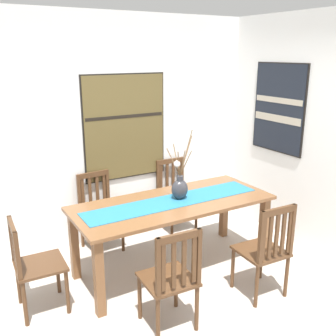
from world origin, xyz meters
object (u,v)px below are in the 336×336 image
at_px(chair_4, 171,278).
at_px(chair_0, 99,210).
at_px(painting_on_back_wall, 125,127).
at_px(centerpiece_vase, 180,187).
at_px(dining_table, 173,211).
at_px(chair_1, 175,194).
at_px(painting_on_side_wall, 279,108).
at_px(chair_2, 33,263).
at_px(chair_3, 266,249).

bearing_deg(chair_4, chair_0, 89.60).
distance_m(chair_0, painting_on_back_wall, 1.03).
xyz_separation_m(centerpiece_vase, chair_4, (-0.60, -0.84, -0.43)).
bearing_deg(centerpiece_vase, painting_on_back_wall, 98.38).
xyz_separation_m(dining_table, chair_1, (0.55, 0.85, -0.19)).
height_order(dining_table, centerpiece_vase, centerpiece_vase).
bearing_deg(painting_on_side_wall, centerpiece_vase, -173.19).
height_order(chair_2, chair_4, chair_4).
xyz_separation_m(chair_3, painting_on_side_wall, (1.14, 1.07, 1.10)).
xyz_separation_m(painting_on_back_wall, painting_on_side_wall, (1.69, -0.83, 0.21)).
bearing_deg(painting_on_back_wall, chair_3, -73.87).
xyz_separation_m(centerpiece_vase, chair_2, (-1.53, -0.01, -0.44)).
relative_size(painting_on_back_wall, painting_on_side_wall, 1.17).
bearing_deg(chair_3, centerpiece_vase, 114.30).
bearing_deg(centerpiece_vase, chair_1, 61.45).
distance_m(centerpiece_vase, painting_on_back_wall, 1.13).
distance_m(chair_0, chair_3, 1.98).
bearing_deg(painting_on_back_wall, chair_0, -157.84).
bearing_deg(chair_4, centerpiece_vase, 54.31).
relative_size(chair_1, chair_2, 1.05).
relative_size(dining_table, painting_on_back_wall, 1.65).
height_order(dining_table, chair_0, chair_0).
relative_size(centerpiece_vase, chair_3, 0.77).
distance_m(centerpiece_vase, chair_3, 1.06).
distance_m(chair_1, painting_on_side_wall, 1.69).
height_order(chair_2, painting_on_side_wall, painting_on_side_wall).
bearing_deg(chair_1, painting_on_back_wall, 163.23).
xyz_separation_m(chair_0, chair_3, (0.99, -1.71, 0.02)).
xyz_separation_m(chair_4, painting_on_back_wall, (0.46, 1.85, 0.90)).
bearing_deg(dining_table, centerpiece_vase, 14.24).
relative_size(chair_2, chair_4, 0.94).
relative_size(dining_table, chair_2, 2.36).
relative_size(chair_2, chair_3, 0.92).
distance_m(centerpiece_vase, painting_on_side_wall, 1.69).
xyz_separation_m(dining_table, chair_4, (-0.51, -0.82, -0.18)).
height_order(dining_table, chair_1, chair_1).
xyz_separation_m(chair_0, painting_on_back_wall, (0.44, 0.18, 0.91)).
relative_size(chair_0, chair_4, 0.97).
height_order(chair_1, chair_2, chair_1).
bearing_deg(dining_table, chair_4, -121.96).
bearing_deg(chair_0, chair_3, -59.94).
xyz_separation_m(chair_0, chair_2, (-0.93, -0.84, -0.00)).
xyz_separation_m(chair_2, chair_3, (1.93, -0.87, 0.02)).
relative_size(chair_1, chair_3, 0.97).
bearing_deg(dining_table, chair_2, 179.61).
xyz_separation_m(chair_1, chair_4, (-1.06, -1.67, 0.00)).
bearing_deg(painting_on_side_wall, chair_0, 163.13).
bearing_deg(chair_3, chair_2, 155.71).
bearing_deg(chair_0, painting_on_side_wall, -16.87).
bearing_deg(chair_2, painting_on_side_wall, 3.69).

